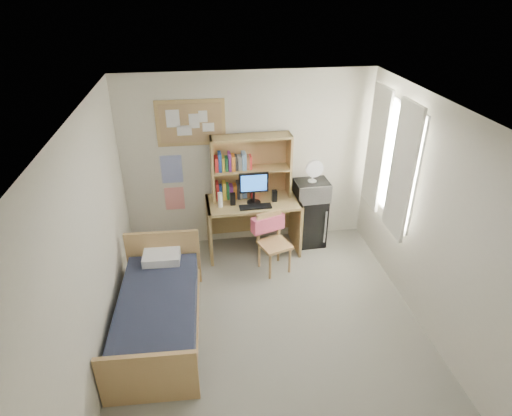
{
  "coord_description": "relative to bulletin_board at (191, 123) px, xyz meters",
  "views": [
    {
      "loc": [
        -0.69,
        -3.65,
        3.69
      ],
      "look_at": [
        -0.01,
        1.2,
        1.02
      ],
      "focal_mm": 30.0,
      "sensor_mm": 36.0,
      "label": 1
    }
  ],
  "objects": [
    {
      "name": "bulletin_board",
      "position": [
        0.0,
        0.0,
        0.0
      ],
      "size": [
        0.94,
        0.03,
        0.64
      ],
      "primitive_type": "cube",
      "color": "tan",
      "rests_on": "wall_back"
    },
    {
      "name": "curtain_right",
      "position": [
        2.5,
        -0.48,
        -0.32
      ],
      "size": [
        0.04,
        0.55,
        1.7
      ],
      "primitive_type": "cube",
      "color": "white",
      "rests_on": "wall_right"
    },
    {
      "name": "floor",
      "position": [
        0.78,
        -2.08,
        -1.93
      ],
      "size": [
        3.6,
        4.2,
        0.02
      ],
      "primitive_type": "cube",
      "color": "gray",
      "rests_on": "ground"
    },
    {
      "name": "poster_wave",
      "position": [
        -0.32,
        0.01,
        -0.67
      ],
      "size": [
        0.3,
        0.01,
        0.42
      ],
      "primitive_type": "cube",
      "color": "#283BA2",
      "rests_on": "wall_back"
    },
    {
      "name": "monitor",
      "position": [
        0.81,
        -0.4,
        -0.86
      ],
      "size": [
        0.42,
        0.04,
        0.44
      ],
      "primitive_type": "cube",
      "rotation": [
        0.0,
        0.0,
        0.03
      ],
      "color": "black",
      "rests_on": "desk"
    },
    {
      "name": "bed",
      "position": [
        -0.5,
        -1.91,
        -1.67
      ],
      "size": [
        0.97,
        1.84,
        0.5
      ],
      "primitive_type": "cube",
      "rotation": [
        0.0,
        0.0,
        -0.04
      ],
      "color": "#1A1E2F",
      "rests_on": "floor"
    },
    {
      "name": "hoodie",
      "position": [
        0.97,
        -0.69,
        -1.26
      ],
      "size": [
        0.49,
        0.29,
        0.22
      ],
      "primitive_type": "cube",
      "rotation": [
        0.0,
        0.0,
        0.34
      ],
      "color": "#F65D80",
      "rests_on": "desk_chair"
    },
    {
      "name": "microwave",
      "position": [
        1.69,
        -0.26,
        -1.01
      ],
      "size": [
        0.5,
        0.39,
        0.28
      ],
      "primitive_type": "cube",
      "rotation": [
        0.0,
        0.0,
        0.05
      ],
      "color": "silver",
      "rests_on": "mini_fridge"
    },
    {
      "name": "poster_japan",
      "position": [
        -0.32,
        0.01,
        -1.14
      ],
      "size": [
        0.28,
        0.01,
        0.36
      ],
      "primitive_type": "cube",
      "color": "red",
      "rests_on": "wall_back"
    },
    {
      "name": "desk_fan",
      "position": [
        1.69,
        -0.26,
        -0.71
      ],
      "size": [
        0.27,
        0.27,
        0.32
      ],
      "primitive_type": "cylinder",
      "rotation": [
        0.0,
        0.0,
        0.05
      ],
      "color": "white",
      "rests_on": "microwave"
    },
    {
      "name": "ceiling",
      "position": [
        0.78,
        -2.08,
        0.68
      ],
      "size": [
        3.6,
        4.2,
        0.02
      ],
      "primitive_type": "cube",
      "color": "silver",
      "rests_on": "wall_back"
    },
    {
      "name": "wall_right",
      "position": [
        2.58,
        -2.08,
        -0.62
      ],
      "size": [
        0.04,
        4.2,
        2.6
      ],
      "primitive_type": "cube",
      "color": "beige",
      "rests_on": "floor"
    },
    {
      "name": "keyboard",
      "position": [
        0.81,
        -0.54,
        -1.07
      ],
      "size": [
        0.46,
        0.16,
        0.02
      ],
      "primitive_type": "cube",
      "rotation": [
        0.0,
        0.0,
        0.03
      ],
      "color": "black",
      "rests_on": "desk"
    },
    {
      "name": "desk",
      "position": [
        0.81,
        -0.34,
        -1.5
      ],
      "size": [
        1.35,
        0.71,
        0.84
      ],
      "primitive_type": "cube",
      "rotation": [
        0.0,
        0.0,
        0.03
      ],
      "color": "tan",
      "rests_on": "floor"
    },
    {
      "name": "window_unit",
      "position": [
        2.53,
        -0.88,
        -0.32
      ],
      "size": [
        0.1,
        1.4,
        1.7
      ],
      "primitive_type": "cube",
      "color": "white",
      "rests_on": "wall_right"
    },
    {
      "name": "speaker_right",
      "position": [
        1.11,
        -0.39,
        -1.0
      ],
      "size": [
        0.07,
        0.07,
        0.17
      ],
      "primitive_type": "cube",
      "rotation": [
        0.0,
        0.0,
        0.03
      ],
      "color": "black",
      "rests_on": "desk"
    },
    {
      "name": "pillow",
      "position": [
        -0.47,
        -1.16,
        -1.37
      ],
      "size": [
        0.47,
        0.34,
        0.11
      ],
      "primitive_type": "cube",
      "rotation": [
        0.0,
        0.0,
        -0.04
      ],
      "color": "white",
      "rests_on": "bed"
    },
    {
      "name": "desk_chair",
      "position": [
        1.03,
        -0.88,
        -1.5
      ],
      "size": [
        0.54,
        0.54,
        0.85
      ],
      "primitive_type": "cube",
      "rotation": [
        0.0,
        0.0,
        0.34
      ],
      "color": "tan",
      "rests_on": "floor"
    },
    {
      "name": "water_bottle",
      "position": [
        0.33,
        -0.45,
        -0.98
      ],
      "size": [
        0.07,
        0.07,
        0.22
      ],
      "primitive_type": "cylinder",
      "rotation": [
        0.0,
        0.0,
        0.03
      ],
      "color": "white",
      "rests_on": "desk"
    },
    {
      "name": "curtain_left",
      "position": [
        2.5,
        -1.28,
        -0.32
      ],
      "size": [
        0.04,
        0.55,
        1.7
      ],
      "primitive_type": "cube",
      "color": "white",
      "rests_on": "wall_right"
    },
    {
      "name": "speaker_left",
      "position": [
        0.51,
        -0.41,
        -1.0
      ],
      "size": [
        0.07,
        0.07,
        0.17
      ],
      "primitive_type": "cube",
      "rotation": [
        0.0,
        0.0,
        0.03
      ],
      "color": "black",
      "rests_on": "desk"
    },
    {
      "name": "wall_left",
      "position": [
        -1.02,
        -2.08,
        -0.62
      ],
      "size": [
        0.04,
        4.2,
        2.6
      ],
      "primitive_type": "cube",
      "color": "beige",
      "rests_on": "floor"
    },
    {
      "name": "mini_fridge",
      "position": [
        1.69,
        -0.24,
        -1.54
      ],
      "size": [
        0.47,
        0.47,
        0.77
      ],
      "primitive_type": "cube",
      "rotation": [
        0.0,
        0.0,
        0.05
      ],
      "color": "black",
      "rests_on": "floor"
    },
    {
      "name": "wall_back",
      "position": [
        0.78,
        0.02,
        -0.62
      ],
      "size": [
        3.6,
        0.04,
        2.6
      ],
      "primitive_type": "cube",
      "color": "beige",
      "rests_on": "floor"
    },
    {
      "name": "hutch",
      "position": [
        0.8,
        -0.19,
        -0.62
      ],
      "size": [
        1.14,
        0.32,
        0.92
      ],
      "primitive_type": "cube",
      "rotation": [
        0.0,
        0.0,
        0.03
      ],
      "color": "tan",
      "rests_on": "desk"
    }
  ]
}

